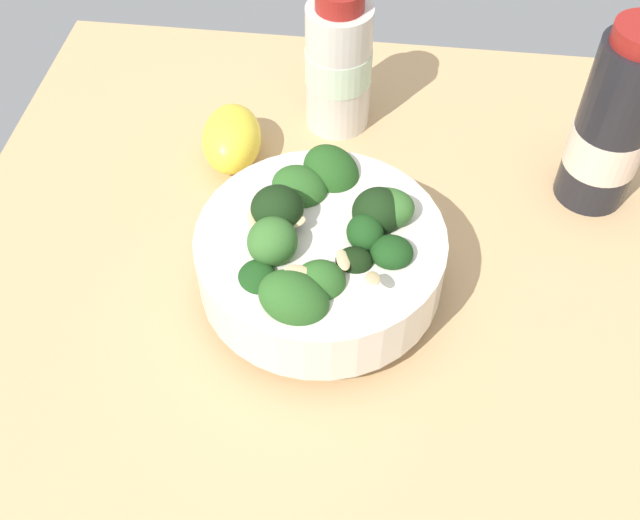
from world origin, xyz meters
The scene contains 5 objects.
ground_plane centered at (0.00, 0.00, -1.87)cm, with size 66.68×66.68×3.75cm, color tan.
bowl_of_broccoli centered at (-2.55, -0.20, 4.48)cm, with size 18.23×19.11×10.29cm.
lemon_wedge centered at (-12.15, 13.84, 2.37)cm, with size 7.66×5.17×4.74cm, color yellow.
bottle_tall centered at (19.09, 13.41, 7.48)cm, with size 6.01×6.01×16.41cm.
bottle_short centered at (-3.49, 20.25, 6.40)cm, with size 5.95×5.95×13.67cm.
Camera 1 is at (1.81, -35.97, 47.18)cm, focal length 42.97 mm.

